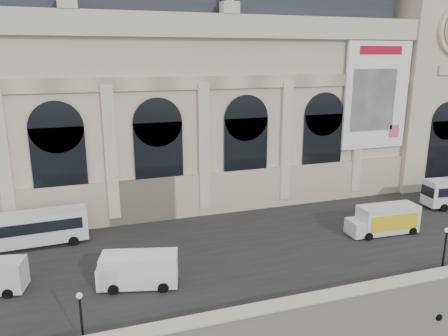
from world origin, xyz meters
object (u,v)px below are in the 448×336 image
object	(u,v)px
bus_left	(23,229)
lamp_left	(82,321)
van_c	(135,270)
lamp_right	(444,251)
box_truck	(384,220)

from	to	relation	value
bus_left	lamp_left	size ratio (longest dim) A/B	3.06
van_c	lamp_right	size ratio (longest dim) A/B	1.60
bus_left	box_truck	distance (m)	35.52
van_c	lamp_right	bearing A→B (deg)	-14.02
lamp_right	bus_left	bearing A→B (deg)	153.55
lamp_left	box_truck	bearing A→B (deg)	16.88
box_truck	bus_left	bearing A→B (deg)	166.84
lamp_right	lamp_left	bearing A→B (deg)	-179.33
van_c	lamp_right	xyz separation A→B (m)	(24.72, -6.17, 0.63)
lamp_left	lamp_right	world-z (taller)	lamp_right
bus_left	lamp_right	bearing A→B (deg)	-26.45
box_truck	lamp_right	distance (m)	8.74
bus_left	van_c	size ratio (longest dim) A/B	1.78
bus_left	lamp_left	distance (m)	17.79
bus_left	lamp_left	bearing A→B (deg)	-74.08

